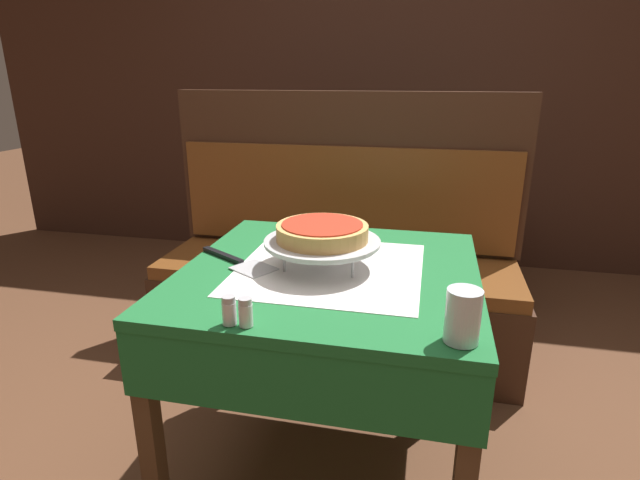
# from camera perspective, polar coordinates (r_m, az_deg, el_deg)

# --- Properties ---
(ground_plane) EXTENTS (14.00, 14.00, 0.00)m
(ground_plane) POSITION_cam_1_polar(r_m,az_deg,el_deg) (1.87, 0.96, -24.51)
(ground_plane) COLOR brown
(dining_table_front) EXTENTS (0.86, 0.86, 0.73)m
(dining_table_front) POSITION_cam_1_polar(r_m,az_deg,el_deg) (1.52, 1.09, -7.31)
(dining_table_front) COLOR #1E6B33
(dining_table_front) RESTS_ON ground_plane
(dining_table_rear) EXTENTS (0.62, 0.62, 0.74)m
(dining_table_rear) POSITION_cam_1_polar(r_m,az_deg,el_deg) (3.03, 12.99, 5.52)
(dining_table_rear) COLOR #1E6B33
(dining_table_rear) RESTS_ON ground_plane
(booth_bench) EXTENTS (1.65, 0.52, 1.20)m
(booth_bench) POSITION_cam_1_polar(r_m,az_deg,el_deg) (2.36, 2.03, -4.87)
(booth_bench) COLOR #3D2316
(booth_bench) RESTS_ON ground_plane
(back_wall_panel) EXTENTS (6.00, 0.04, 2.40)m
(back_wall_panel) POSITION_cam_1_polar(r_m,az_deg,el_deg) (3.49, 8.53, 17.06)
(back_wall_panel) COLOR #3D2319
(back_wall_panel) RESTS_ON ground_plane
(pizza_pan_stand) EXTENTS (0.34, 0.34, 0.09)m
(pizza_pan_stand) POSITION_cam_1_polar(r_m,az_deg,el_deg) (1.45, 0.26, -0.34)
(pizza_pan_stand) COLOR #ADADB2
(pizza_pan_stand) RESTS_ON dining_table_front
(deep_dish_pizza) EXTENTS (0.27, 0.27, 0.05)m
(deep_dish_pizza) POSITION_cam_1_polar(r_m,az_deg,el_deg) (1.44, 0.26, 0.96)
(deep_dish_pizza) COLOR tan
(deep_dish_pizza) RESTS_ON pizza_pan_stand
(pizza_server) EXTENTS (0.29, 0.21, 0.01)m
(pizza_server) POSITION_cam_1_polar(r_m,az_deg,el_deg) (1.53, -9.37, -2.45)
(pizza_server) COLOR #BCBCC1
(pizza_server) RESTS_ON dining_table_front
(water_glass_near) EXTENTS (0.07, 0.07, 0.12)m
(water_glass_near) POSITION_cam_1_polar(r_m,az_deg,el_deg) (1.10, 16.01, -8.35)
(water_glass_near) COLOR silver
(water_glass_near) RESTS_ON dining_table_front
(salt_shaker) EXTENTS (0.03, 0.03, 0.07)m
(salt_shaker) POSITION_cam_1_polar(r_m,az_deg,el_deg) (1.16, -10.34, -7.91)
(salt_shaker) COLOR silver
(salt_shaker) RESTS_ON dining_table_front
(pepper_shaker) EXTENTS (0.03, 0.03, 0.07)m
(pepper_shaker) POSITION_cam_1_polar(r_m,az_deg,el_deg) (1.14, -8.50, -8.16)
(pepper_shaker) COLOR silver
(pepper_shaker) RESTS_ON dining_table_front
(condiment_caddy) EXTENTS (0.15, 0.15, 0.18)m
(condiment_caddy) POSITION_cam_1_polar(r_m,az_deg,el_deg) (3.04, 13.18, 8.60)
(condiment_caddy) COLOR black
(condiment_caddy) RESTS_ON dining_table_rear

